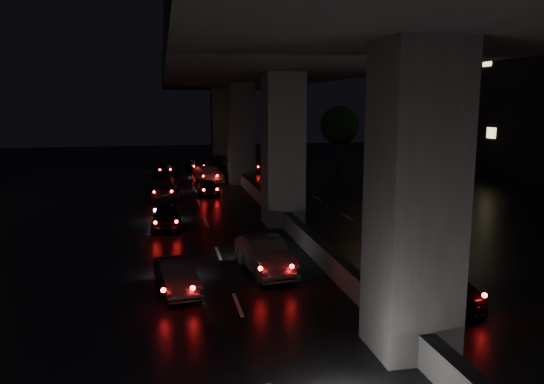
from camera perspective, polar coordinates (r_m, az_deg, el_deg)
name	(u,v)px	position (r m, az deg, el deg)	size (l,w,h in m)	color
ground	(307,249)	(23.93, 3.83, -6.09)	(120.00, 120.00, 0.00)	black
viaduct	(283,65)	(27.95, 1.21, 13.46)	(12.00, 80.00, 10.50)	#333336
median_barrier	(283,216)	(28.54, 1.15, -2.61)	(0.45, 70.00, 0.85)	#333336
building_right_far	(541,91)	(53.70, 26.92, 9.70)	(12.00, 22.00, 15.00)	black
tree_c	(415,135)	(38.35, 15.08, 5.89)	(3.80, 3.80, 6.12)	black
tree_d	(340,126)	(53.11, 7.28, 7.09)	(3.80, 3.80, 6.12)	black
streetlight_far	(380,113)	(43.71, 11.57, 8.36)	(2.52, 0.44, 9.00)	#2D2D33
car_3	(437,280)	(18.72, 17.37, -9.06)	(1.74, 4.27, 1.24)	black
car_4	(177,276)	(18.83, -10.21, -8.88)	(1.16, 3.33, 1.10)	black
car_5	(265,255)	(20.52, -0.74, -6.80)	(1.42, 4.07, 1.34)	#27272A
car_6	(166,217)	(28.10, -11.36, -2.63)	(1.42, 3.54, 1.20)	black
car_7	(163,189)	(36.81, -11.66, 0.35)	(1.86, 4.58, 1.33)	black
car_8	(208,187)	(37.68, -6.85, 0.50)	(1.27, 3.17, 1.08)	black
car_9	(208,174)	(43.69, -6.89, 1.91)	(1.39, 4.00, 1.32)	#625855
car_10	(198,165)	(51.24, -7.99, 2.89)	(1.80, 3.91, 1.09)	black
car_11	(165,169)	(49.08, -11.44, 2.49)	(1.78, 3.87, 1.07)	black
car_12	(260,166)	(50.07, -1.32, 2.83)	(1.31, 3.25, 1.11)	#57595E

